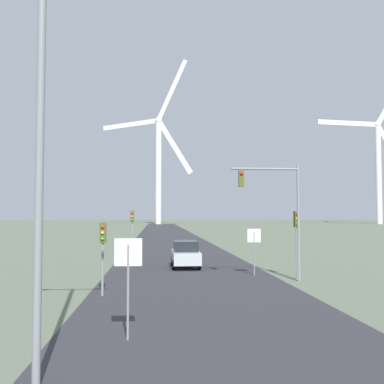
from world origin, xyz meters
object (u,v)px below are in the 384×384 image
(streetlamp, at_px, (41,53))
(car_approaching, at_px, (186,254))
(stop_sign_near, at_px, (128,269))
(traffic_light_post_near_right, at_px, (297,229))
(traffic_light_mast_overhead, at_px, (276,199))
(traffic_light_post_mid_left, at_px, (132,224))
(wind_turbine_center, at_px, (378,159))
(stop_sign_far, at_px, (254,243))
(wind_turbine_left, at_px, (159,156))
(traffic_light_post_near_left, at_px, (103,242))

(streetlamp, relative_size, car_approaching, 2.82)
(stop_sign_near, relative_size, traffic_light_post_near_right, 0.77)
(traffic_light_mast_overhead, bearing_deg, car_approaching, 124.16)
(traffic_light_post_near_right, xyz_separation_m, traffic_light_post_mid_left, (-9.78, 10.97, 0.06))
(traffic_light_post_near_right, distance_m, wind_turbine_center, 161.20)
(streetlamp, height_order, traffic_light_post_mid_left, streetlamp)
(stop_sign_far, distance_m, traffic_light_post_near_right, 2.84)
(wind_turbine_left, bearing_deg, car_approaching, -89.50)
(traffic_light_post_near_left, relative_size, traffic_light_post_mid_left, 0.83)
(stop_sign_far, bearing_deg, wind_turbine_center, 60.24)
(streetlamp, bearing_deg, stop_sign_near, 63.75)
(streetlamp, bearing_deg, car_approaching, 77.80)
(traffic_light_post_near_left, xyz_separation_m, traffic_light_mast_overhead, (8.93, 3.66, 2.06))
(car_approaching, xyz_separation_m, wind_turbine_left, (-1.19, 136.47, 24.37))
(stop_sign_near, height_order, wind_turbine_center, wind_turbine_center)
(traffic_light_post_near_left, distance_m, car_approaching, 11.33)
(traffic_light_post_mid_left, distance_m, traffic_light_mast_overhead, 14.48)
(traffic_light_post_near_right, bearing_deg, streetlamp, -124.85)
(traffic_light_post_near_right, height_order, traffic_light_post_mid_left, traffic_light_post_mid_left)
(traffic_light_post_mid_left, bearing_deg, wind_turbine_left, 88.82)
(traffic_light_post_near_left, height_order, wind_turbine_center, wind_turbine_center)
(stop_sign_near, height_order, wind_turbine_left, wind_turbine_left)
(stop_sign_near, bearing_deg, streetlamp, -116.25)
(stop_sign_far, relative_size, traffic_light_post_near_right, 0.72)
(car_approaching, xyz_separation_m, wind_turbine_center, (82.81, 133.94, 23.97))
(traffic_light_post_near_left, relative_size, wind_turbine_left, 0.05)
(traffic_light_mast_overhead, bearing_deg, traffic_light_post_near_left, -157.72)
(stop_sign_near, height_order, stop_sign_far, stop_sign_near)
(stop_sign_far, distance_m, traffic_light_post_mid_left, 12.06)
(traffic_light_post_mid_left, xyz_separation_m, wind_turbine_left, (2.71, 131.48, 22.41))
(car_approaching, bearing_deg, traffic_light_post_near_right, -45.51)
(traffic_light_post_near_left, bearing_deg, wind_turbine_left, 88.75)
(traffic_light_mast_overhead, bearing_deg, streetlamp, -122.43)
(streetlamp, distance_m, car_approaching, 22.30)
(traffic_light_post_near_right, xyz_separation_m, traffic_light_mast_overhead, (-1.35, -0.69, 1.65))
(streetlamp, height_order, wind_turbine_center, wind_turbine_center)
(traffic_light_post_mid_left, height_order, wind_turbine_center, wind_turbine_center)
(streetlamp, distance_m, wind_turbine_center, 178.68)
(traffic_light_mast_overhead, bearing_deg, wind_turbine_left, 92.29)
(stop_sign_far, height_order, traffic_light_mast_overhead, traffic_light_mast_overhead)
(stop_sign_far, bearing_deg, traffic_light_mast_overhead, -74.00)
(traffic_light_post_mid_left, relative_size, wind_turbine_left, 0.06)
(traffic_light_post_near_right, distance_m, traffic_light_post_mid_left, 14.70)
(traffic_light_post_near_left, distance_m, traffic_light_post_near_right, 11.17)
(streetlamp, relative_size, traffic_light_mast_overhead, 1.82)
(traffic_light_mast_overhead, bearing_deg, stop_sign_far, 106.00)
(stop_sign_far, xyz_separation_m, traffic_light_mast_overhead, (0.70, -2.45, 2.52))
(traffic_light_post_near_right, relative_size, wind_turbine_left, 0.06)
(streetlamp, bearing_deg, traffic_light_post_mid_left, 88.61)
(stop_sign_near, bearing_deg, wind_turbine_center, 60.51)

